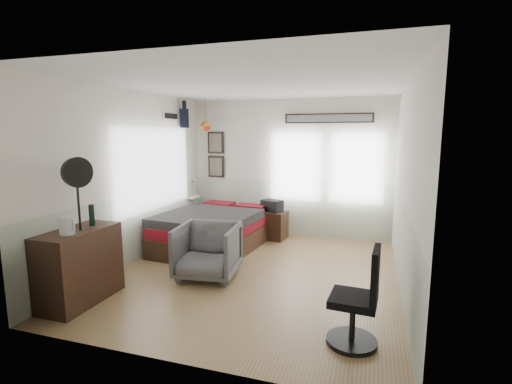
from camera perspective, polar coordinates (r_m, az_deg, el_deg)
ground_plane at (r=5.57m, az=-0.26°, el=-12.50°), size 4.00×4.50×0.01m
room_shell at (r=5.40m, az=-0.45°, el=4.50°), size 4.02×4.52×2.71m
wall_decor at (r=7.40m, az=-3.85°, el=9.46°), size 3.55×1.32×1.44m
bed at (r=6.70m, az=-6.55°, el=-5.85°), size 1.67×2.23×0.67m
dresser at (r=5.04m, az=-25.46°, el=-10.23°), size 0.48×1.00×0.90m
armchair at (r=5.36m, az=-7.45°, el=-8.98°), size 0.91×0.93×0.77m
nightstand at (r=7.26m, az=2.47°, el=-5.09°), size 0.59×0.50×0.54m
task_chair at (r=3.84m, az=15.56°, el=-16.52°), size 0.49×0.49×0.99m
kettle at (r=4.72m, az=-27.11°, el=-4.56°), size 0.19×0.16×0.22m
bottle at (r=5.04m, az=-23.95°, el=-3.24°), size 0.07×0.07×0.27m
stand_fan at (r=4.75m, az=-25.81°, el=2.57°), size 0.19×0.35×0.87m
black_bag at (r=7.18m, az=2.49°, el=-2.13°), size 0.45×0.37×0.23m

